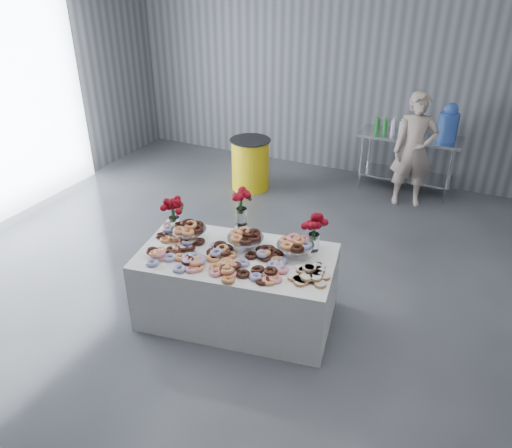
# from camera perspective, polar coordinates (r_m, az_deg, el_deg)

# --- Properties ---
(ground) EXTENTS (9.00, 9.00, 0.00)m
(ground) POSITION_cam_1_polar(r_m,az_deg,el_deg) (5.17, -3.35, -11.52)
(ground) COLOR #37393F
(ground) RESTS_ON ground
(room_walls) EXTENTS (8.04, 9.04, 4.02)m
(room_walls) POSITION_cam_1_polar(r_m,az_deg,el_deg) (4.21, -7.41, 18.98)
(room_walls) COLOR slate
(room_walls) RESTS_ON ground
(display_table) EXTENTS (2.04, 1.30, 0.75)m
(display_table) POSITION_cam_1_polar(r_m,az_deg,el_deg) (5.05, -2.20, -7.19)
(display_table) COLOR white
(display_table) RESTS_ON ground
(prep_table) EXTENTS (1.50, 0.60, 0.90)m
(prep_table) POSITION_cam_1_polar(r_m,az_deg,el_deg) (8.07, 16.97, 7.76)
(prep_table) COLOR silver
(prep_table) RESTS_ON ground
(donut_mounds) EXTENTS (1.91, 1.09, 0.09)m
(donut_mounds) POSITION_cam_1_polar(r_m,az_deg,el_deg) (4.78, -2.57, -3.42)
(donut_mounds) COLOR #E69054
(donut_mounds) RESTS_ON display_table
(cake_stand_left) EXTENTS (0.36, 0.36, 0.17)m
(cake_stand_left) POSITION_cam_1_polar(r_m,az_deg,el_deg) (5.06, -7.72, -0.44)
(cake_stand_left) COLOR silver
(cake_stand_left) RESTS_ON display_table
(cake_stand_mid) EXTENTS (0.36, 0.36, 0.17)m
(cake_stand_mid) POSITION_cam_1_polar(r_m,az_deg,el_deg) (4.88, -1.22, -1.38)
(cake_stand_mid) COLOR silver
(cake_stand_mid) RESTS_ON display_table
(cake_stand_right) EXTENTS (0.36, 0.36, 0.17)m
(cake_stand_right) POSITION_cam_1_polar(r_m,az_deg,el_deg) (4.77, 4.54, -2.19)
(cake_stand_right) COLOR silver
(cake_stand_right) RESTS_ON display_table
(danish_pile) EXTENTS (0.48, 0.48, 0.11)m
(danish_pile) POSITION_cam_1_polar(r_m,az_deg,el_deg) (4.54, 6.20, -5.33)
(danish_pile) COLOR white
(danish_pile) RESTS_ON display_table
(bouquet_left) EXTENTS (0.26, 0.26, 0.42)m
(bouquet_left) POSITION_cam_1_polar(r_m,az_deg,el_deg) (5.15, -9.46, 1.90)
(bouquet_left) COLOR white
(bouquet_left) RESTS_ON display_table
(bouquet_right) EXTENTS (0.26, 0.26, 0.42)m
(bouquet_right) POSITION_cam_1_polar(r_m,az_deg,el_deg) (4.80, 6.73, 0.05)
(bouquet_right) COLOR white
(bouquet_right) RESTS_ON display_table
(bouquet_center) EXTENTS (0.26, 0.26, 0.57)m
(bouquet_center) POSITION_cam_1_polar(r_m,az_deg,el_deg) (4.96, -1.68, 2.29)
(bouquet_center) COLOR silver
(bouquet_center) RESTS_ON display_table
(water_jug) EXTENTS (0.28, 0.28, 0.55)m
(water_jug) POSITION_cam_1_polar(r_m,az_deg,el_deg) (7.86, 21.14, 10.65)
(water_jug) COLOR #4474E8
(water_jug) RESTS_ON prep_table
(drink_bottles) EXTENTS (0.54, 0.08, 0.27)m
(drink_bottles) POSITION_cam_1_polar(r_m,az_deg,el_deg) (7.89, 14.97, 10.79)
(drink_bottles) COLOR #268C33
(drink_bottles) RESTS_ON prep_table
(person) EXTENTS (0.70, 0.56, 1.66)m
(person) POSITION_cam_1_polar(r_m,az_deg,el_deg) (7.57, 17.62, 8.04)
(person) COLOR #CC8C93
(person) RESTS_ON ground
(trash_barrel) EXTENTS (0.63, 0.63, 0.81)m
(trash_barrel) POSITION_cam_1_polar(r_m,az_deg,el_deg) (7.88, -0.65, 6.88)
(trash_barrel) COLOR yellow
(trash_barrel) RESTS_ON ground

